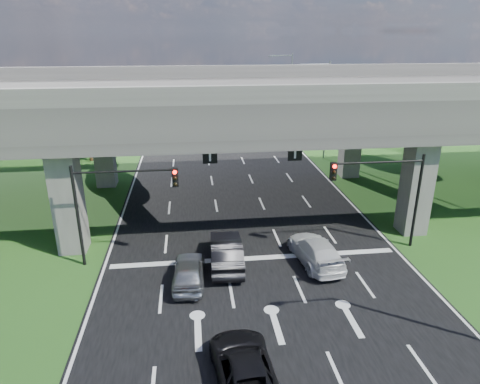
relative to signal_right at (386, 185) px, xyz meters
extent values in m
plane|color=#234D19|center=(-7.82, -3.94, -4.19)|extent=(160.00, 160.00, 0.00)
cube|color=black|center=(-7.82, 6.06, -4.17)|extent=(18.00, 120.00, 0.03)
cube|color=#32302E|center=(-7.82, 8.06, 3.81)|extent=(80.00, 15.00, 2.00)
cube|color=#625F5A|center=(-7.82, 0.81, 5.31)|extent=(80.00, 0.50, 1.00)
cube|color=#625F5A|center=(-7.82, 15.31, 5.31)|extent=(80.00, 0.50, 1.00)
cube|color=#625F5A|center=(-18.82, 2.06, -0.69)|extent=(1.60, 1.60, 7.00)
cube|color=#625F5A|center=(-18.82, 14.06, -0.69)|extent=(1.60, 1.60, 7.00)
cube|color=#625F5A|center=(3.18, 2.06, -0.69)|extent=(1.60, 1.60, 7.00)
cube|color=#625F5A|center=(3.18, 14.06, -0.69)|extent=(1.60, 1.60, 7.00)
cube|color=black|center=(-10.32, 1.06, 1.81)|extent=(0.85, 0.06, 0.85)
cube|color=black|center=(-5.32, 1.06, 1.81)|extent=(0.85, 0.06, 0.85)
cube|color=#9E9E99|center=(-33.82, 31.06, -2.19)|extent=(20.00, 10.00, 4.00)
cylinder|color=black|center=(2.18, 0.06, -1.19)|extent=(0.18, 0.18, 6.00)
cylinder|color=black|center=(-0.57, 0.06, 1.41)|extent=(5.50, 0.12, 0.12)
cube|color=black|center=(-3.32, -0.12, 1.01)|extent=(0.35, 0.28, 1.05)
sphere|color=#FF0C05|center=(-3.32, -0.28, 1.36)|extent=(0.22, 0.22, 0.22)
cylinder|color=black|center=(-17.82, 0.06, -1.19)|extent=(0.18, 0.18, 6.00)
cylinder|color=black|center=(-15.07, 0.06, 1.41)|extent=(5.50, 0.12, 0.12)
cube|color=black|center=(-12.32, -0.12, 1.01)|extent=(0.35, 0.28, 1.05)
sphere|color=#FF0C05|center=(-12.32, -0.28, 1.36)|extent=(0.22, 0.22, 0.22)
cylinder|color=gray|center=(2.68, 20.06, 0.81)|extent=(0.16, 0.16, 10.00)
cylinder|color=gray|center=(1.18, 20.06, 5.51)|extent=(3.00, 0.10, 0.10)
cube|color=gray|center=(-0.32, 20.06, 5.41)|extent=(0.60, 0.25, 0.18)
cylinder|color=gray|center=(2.68, 36.06, 0.81)|extent=(0.16, 0.16, 10.00)
cylinder|color=gray|center=(1.18, 36.06, 5.51)|extent=(3.00, 0.10, 0.10)
cube|color=gray|center=(-0.32, 36.06, 5.41)|extent=(0.60, 0.25, 0.18)
cylinder|color=black|center=(-21.82, 22.06, -2.54)|extent=(0.36, 0.36, 3.30)
sphere|color=#1B4B14|center=(-21.82, 22.06, 0.46)|extent=(4.50, 4.50, 4.50)
sphere|color=#1B4B14|center=(-21.42, 21.76, 1.81)|extent=(3.60, 3.60, 3.60)
sphere|color=#1B4B14|center=(-22.12, 22.46, -0.44)|extent=(3.30, 3.30, 3.30)
cylinder|color=black|center=(-24.82, 30.06, -2.76)|extent=(0.36, 0.36, 2.86)
sphere|color=#1B4B14|center=(-24.82, 30.06, -0.16)|extent=(3.90, 3.90, 3.90)
sphere|color=#1B4B14|center=(-24.42, 29.76, 1.01)|extent=(3.12, 3.12, 3.12)
sphere|color=#1B4B14|center=(-25.12, 30.46, -0.94)|extent=(2.86, 2.86, 2.86)
cylinder|color=black|center=(-20.82, 38.06, -2.43)|extent=(0.36, 0.36, 3.52)
sphere|color=#1B4B14|center=(-20.82, 38.06, 0.77)|extent=(4.80, 4.80, 4.80)
sphere|color=#1B4B14|center=(-20.42, 37.76, 2.21)|extent=(3.84, 3.84, 3.84)
sphere|color=#1B4B14|center=(-21.12, 38.46, -0.19)|extent=(3.52, 3.52, 3.52)
cylinder|color=black|center=(5.18, 24.06, -2.65)|extent=(0.36, 0.36, 3.08)
sphere|color=#1B4B14|center=(5.18, 24.06, 0.15)|extent=(4.20, 4.20, 4.20)
sphere|color=#1B4B14|center=(5.58, 23.76, 1.41)|extent=(3.36, 3.36, 3.36)
sphere|color=#1B4B14|center=(4.88, 24.46, -0.69)|extent=(3.08, 3.08, 3.08)
cylinder|color=black|center=(8.18, 32.06, -2.76)|extent=(0.36, 0.36, 2.86)
sphere|color=#1B4B14|center=(8.18, 32.06, -0.16)|extent=(3.90, 3.90, 3.90)
sphere|color=#1B4B14|center=(8.58, 31.76, 1.01)|extent=(3.12, 3.12, 3.12)
sphere|color=#1B4B14|center=(7.88, 32.46, -0.94)|extent=(2.86, 2.86, 2.86)
cylinder|color=black|center=(4.18, 40.06, -2.54)|extent=(0.36, 0.36, 3.30)
sphere|color=#1B4B14|center=(4.18, 40.06, 0.46)|extent=(4.50, 4.50, 4.50)
sphere|color=#1B4B14|center=(4.58, 39.76, 1.81)|extent=(3.60, 3.60, 3.60)
sphere|color=#1B4B14|center=(3.88, 40.46, -0.44)|extent=(3.30, 3.30, 3.30)
imported|color=#9A9DA1|center=(-11.77, -2.64, -3.44)|extent=(1.90, 4.27, 1.43)
imported|color=black|center=(-9.62, -0.94, -3.32)|extent=(1.96, 5.15, 1.68)
imported|color=silver|center=(-4.43, -1.28, -3.42)|extent=(2.64, 5.31, 1.48)
imported|color=black|center=(-9.72, -9.95, -3.48)|extent=(2.66, 5.07, 1.36)
camera|label=1|loc=(-11.41, -22.68, 8.56)|focal=32.00mm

